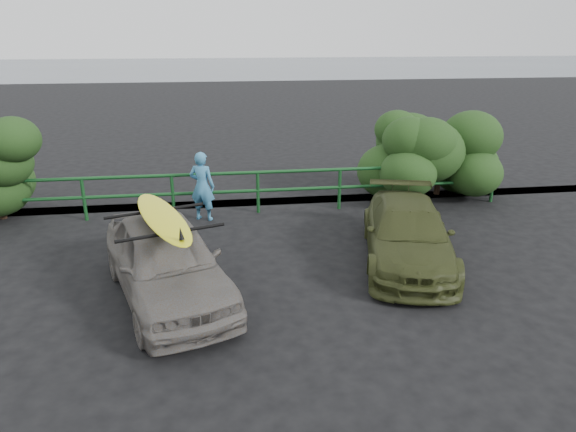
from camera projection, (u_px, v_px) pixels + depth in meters
name	position (u px, v px, depth m)	size (l,w,h in m)	color
ground	(219.00, 325.00, 7.66)	(80.00, 80.00, 0.00)	black
ocean	(213.00, 67.00, 63.57)	(200.00, 200.00, 0.00)	#525B64
guardrail	(216.00, 194.00, 12.14)	(14.00, 0.08, 1.04)	#14461C
shrub_left	(1.00, 167.00, 11.65)	(3.20, 2.40, 2.46)	#203D16
shrub_right	(412.00, 161.00, 13.08)	(3.20, 2.40, 2.03)	#203D16
sedan	(166.00, 261.00, 8.26)	(1.55, 3.84, 1.31)	#635E58
olive_vehicle	(407.00, 234.00, 9.64)	(1.56, 3.84, 1.11)	#353C1A
man	(202.00, 186.00, 11.72)	(0.59, 0.38, 1.61)	teal
roof_rack	(163.00, 221.00, 8.03)	(1.63, 1.14, 0.05)	black
surfboard	(162.00, 217.00, 8.00)	(0.56, 2.70, 0.08)	yellow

